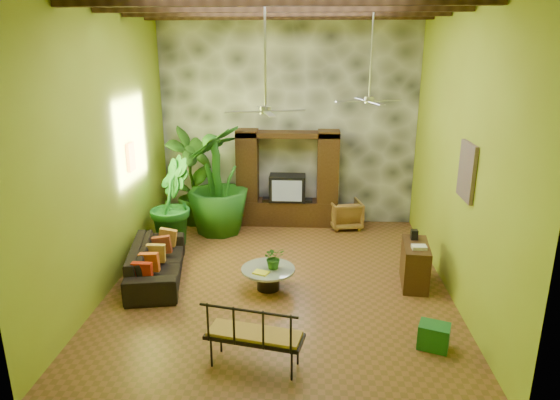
# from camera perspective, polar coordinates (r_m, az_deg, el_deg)

# --- Properties ---
(ground) EXTENTS (7.00, 7.00, 0.00)m
(ground) POSITION_cam_1_polar(r_m,az_deg,el_deg) (9.31, -0.03, -9.37)
(ground) COLOR brown
(ground) RESTS_ON ground
(back_wall) EXTENTS (6.00, 0.02, 5.00)m
(back_wall) POSITION_cam_1_polar(r_m,az_deg,el_deg) (11.93, 0.97, 9.23)
(back_wall) COLOR olive
(back_wall) RESTS_ON ground
(left_wall) EXTENTS (0.02, 7.00, 5.00)m
(left_wall) POSITION_cam_1_polar(r_m,az_deg,el_deg) (9.16, -19.21, 5.77)
(left_wall) COLOR olive
(left_wall) RESTS_ON ground
(right_wall) EXTENTS (0.02, 7.00, 5.00)m
(right_wall) POSITION_cam_1_polar(r_m,az_deg,el_deg) (8.84, 19.87, 5.30)
(right_wall) COLOR olive
(right_wall) RESTS_ON ground
(stone_accent_wall) EXTENTS (5.98, 0.10, 4.98)m
(stone_accent_wall) POSITION_cam_1_polar(r_m,az_deg,el_deg) (11.87, 0.95, 9.19)
(stone_accent_wall) COLOR #3D3F46
(stone_accent_wall) RESTS_ON ground
(ceiling_beams) EXTENTS (5.95, 5.36, 0.22)m
(ceiling_beams) POSITION_cam_1_polar(r_m,az_deg,el_deg) (8.34, -0.03, 21.42)
(ceiling_beams) COLOR #331F10
(ceiling_beams) RESTS_ON ceiling
(entertainment_center) EXTENTS (2.40, 0.55, 2.30)m
(entertainment_center) POSITION_cam_1_polar(r_m,az_deg,el_deg) (11.89, 0.85, 1.64)
(entertainment_center) COLOR #321C0E
(entertainment_center) RESTS_ON ground
(ceiling_fan_front) EXTENTS (1.28, 1.28, 1.86)m
(ceiling_fan_front) POSITION_cam_1_polar(r_m,az_deg,el_deg) (7.97, -1.67, 11.68)
(ceiling_fan_front) COLOR #ADAEB2
(ceiling_fan_front) RESTS_ON ceiling
(ceiling_fan_back) EXTENTS (1.28, 1.28, 1.86)m
(ceiling_fan_back) POSITION_cam_1_polar(r_m,az_deg,el_deg) (9.60, 10.22, 12.39)
(ceiling_fan_back) COLOR #ADAEB2
(ceiling_fan_back) RESTS_ON ceiling
(wall_art_mask) EXTENTS (0.06, 0.32, 0.55)m
(wall_art_mask) POSITION_cam_1_polar(r_m,az_deg,el_deg) (10.14, -16.69, 4.73)
(wall_art_mask) COLOR gold
(wall_art_mask) RESTS_ON left_wall
(wall_art_painting) EXTENTS (0.06, 0.70, 0.90)m
(wall_art_painting) POSITION_cam_1_polar(r_m,az_deg,el_deg) (8.31, 20.58, 3.09)
(wall_art_painting) COLOR #26518B
(wall_art_painting) RESTS_ON right_wall
(sofa) EXTENTS (1.29, 2.41, 0.67)m
(sofa) POSITION_cam_1_polar(r_m,az_deg,el_deg) (9.61, -13.92, -6.83)
(sofa) COLOR black
(sofa) RESTS_ON ground
(wicker_armchair) EXTENTS (0.84, 0.86, 0.67)m
(wicker_armchair) POSITION_cam_1_polar(r_m,az_deg,el_deg) (11.95, 7.46, -1.60)
(wicker_armchair) COLOR olive
(wicker_armchair) RESTS_ON ground
(tall_plant_a) EXTENTS (1.38, 1.51, 2.37)m
(tall_plant_a) POSITION_cam_1_polar(r_m,az_deg,el_deg) (11.97, -10.11, 2.56)
(tall_plant_a) COLOR #255616
(tall_plant_a) RESTS_ON ground
(tall_plant_b) EXTENTS (1.00, 1.17, 1.92)m
(tall_plant_b) POSITION_cam_1_polar(r_m,az_deg,el_deg) (10.91, -12.41, -0.27)
(tall_plant_b) COLOR #1B6823
(tall_plant_b) RESTS_ON ground
(tall_plant_c) EXTENTS (1.76, 1.76, 2.49)m
(tall_plant_c) POSITION_cam_1_polar(r_m,az_deg,el_deg) (11.39, -7.15, 2.25)
(tall_plant_c) COLOR #216119
(tall_plant_c) RESTS_ON ground
(coffee_table) EXTENTS (0.96, 0.96, 0.40)m
(coffee_table) POSITION_cam_1_polar(r_m,az_deg,el_deg) (8.98, -1.36, -8.64)
(coffee_table) COLOR black
(coffee_table) RESTS_ON ground
(centerpiece_plant) EXTENTS (0.46, 0.43, 0.41)m
(centerpiece_plant) POSITION_cam_1_polar(r_m,az_deg,el_deg) (8.84, -0.70, -6.57)
(centerpiece_plant) COLOR #235817
(centerpiece_plant) RESTS_ON coffee_table
(yellow_tray) EXTENTS (0.31, 0.26, 0.03)m
(yellow_tray) POSITION_cam_1_polar(r_m,az_deg,el_deg) (8.73, -2.18, -8.30)
(yellow_tray) COLOR gold
(yellow_tray) RESTS_ON coffee_table
(iron_bench) EXTENTS (1.38, 0.74, 0.57)m
(iron_bench) POSITION_cam_1_polar(r_m,az_deg,el_deg) (6.82, -3.02, -14.95)
(iron_bench) COLOR black
(iron_bench) RESTS_ON ground
(side_console) EXTENTS (0.54, 1.02, 0.78)m
(side_console) POSITION_cam_1_polar(r_m,az_deg,el_deg) (9.40, 15.15, -7.12)
(side_console) COLOR #371D11
(side_console) RESTS_ON ground
(green_bin) EXTENTS (0.51, 0.45, 0.37)m
(green_bin) POSITION_cam_1_polar(r_m,az_deg,el_deg) (7.74, 17.16, -14.65)
(green_bin) COLOR #1B651D
(green_bin) RESTS_ON ground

